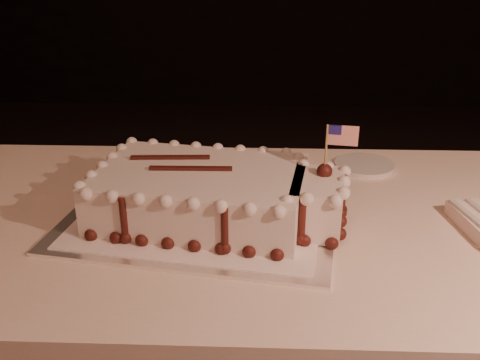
{
  "coord_description": "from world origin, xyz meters",
  "views": [
    {
      "loc": [
        -0.02,
        -0.4,
        1.28
      ],
      "look_at": [
        -0.06,
        0.58,
        0.84
      ],
      "focal_mm": 40.0,
      "sensor_mm": 36.0,
      "label": 1
    }
  ],
  "objects_px": {
    "cake_board": "(202,217)",
    "side_plate": "(364,165)",
    "sheet_cake": "(215,194)",
    "banquet_table": "(265,354)"
  },
  "relations": [
    {
      "from": "sheet_cake",
      "to": "side_plate",
      "type": "distance_m",
      "value": 0.46
    },
    {
      "from": "side_plate",
      "to": "banquet_table",
      "type": "bearing_deg",
      "value": -132.42
    },
    {
      "from": "cake_board",
      "to": "banquet_table",
      "type": "bearing_deg",
      "value": 15.89
    },
    {
      "from": "banquet_table",
      "to": "sheet_cake",
      "type": "bearing_deg",
      "value": -169.27
    },
    {
      "from": "banquet_table",
      "to": "cake_board",
      "type": "xyz_separation_m",
      "value": [
        -0.14,
        -0.02,
        0.38
      ]
    },
    {
      "from": "banquet_table",
      "to": "side_plate",
      "type": "relative_size",
      "value": 15.94
    },
    {
      "from": "sheet_cake",
      "to": "cake_board",
      "type": "bearing_deg",
      "value": 171.4
    },
    {
      "from": "cake_board",
      "to": "side_plate",
      "type": "relative_size",
      "value": 3.65
    },
    {
      "from": "cake_board",
      "to": "sheet_cake",
      "type": "distance_m",
      "value": 0.06
    },
    {
      "from": "side_plate",
      "to": "cake_board",
      "type": "bearing_deg",
      "value": -143.41
    }
  ]
}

